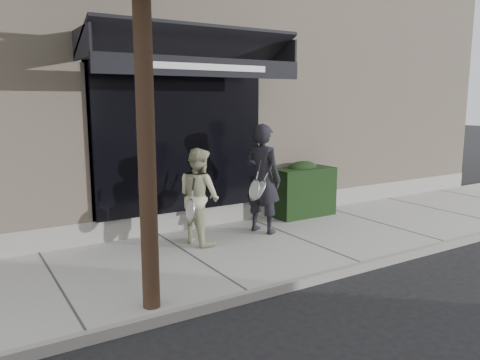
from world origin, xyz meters
TOP-DOWN VIEW (x-y plane):
  - ground at (0.00, 0.00)m, footprint 80.00×80.00m
  - sidewalk at (0.00, 0.00)m, footprint 20.00×3.00m
  - curb at (0.00, -1.55)m, footprint 20.00×0.10m
  - building_facade at (-0.01, 4.96)m, footprint 14.30×8.04m
  - hedge at (1.10, 1.25)m, footprint 1.30×0.70m
  - pedestrian_front at (-0.32, 0.62)m, footprint 0.86×0.92m
  - pedestrian_back at (-1.60, 0.63)m, footprint 0.79×0.91m

SIDE VIEW (x-z plane):
  - ground at x=0.00m, z-range 0.00..0.00m
  - sidewalk at x=0.00m, z-range 0.00..0.12m
  - curb at x=0.00m, z-range 0.00..0.14m
  - hedge at x=1.10m, z-range 0.09..1.23m
  - pedestrian_back at x=-1.60m, z-range 0.12..1.73m
  - pedestrian_front at x=-0.32m, z-range 0.12..2.09m
  - building_facade at x=-0.01m, z-range -0.08..5.56m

